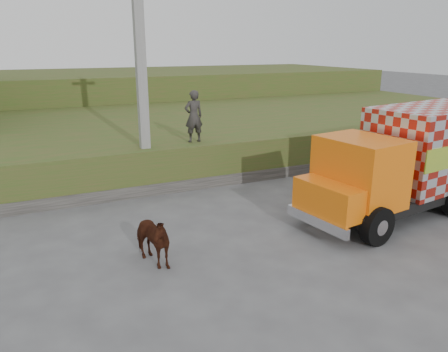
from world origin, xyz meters
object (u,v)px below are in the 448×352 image
cow (150,239)px  utility_pole (141,68)px  cargo_truck (413,159)px  pedestrian (194,116)px

cow → utility_pole: bearing=57.4°
utility_pole → cow: size_ratio=5.54×
cargo_truck → utility_pole: bearing=134.4°
cargo_truck → cow: bearing=172.1°
cargo_truck → pedestrian: pedestrian is taller
utility_pole → pedestrian: 2.47m
cargo_truck → cow: cargo_truck is taller
utility_pole → pedestrian: utility_pole is taller
utility_pole → cargo_truck: (6.64, -5.02, -2.51)m
cargo_truck → pedestrian: bearing=124.2°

